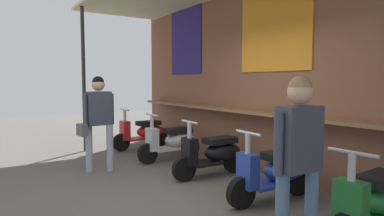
{
  "coord_description": "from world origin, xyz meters",
  "views": [
    {
      "loc": [
        3.68,
        -2.22,
        1.59
      ],
      "look_at": [
        -1.76,
        1.36,
        1.07
      ],
      "focal_mm": 30.71,
      "sensor_mm": 36.0,
      "label": 1
    }
  ],
  "objects_px": {
    "scooter_green": "(375,202)",
    "scooter_black": "(214,153)",
    "shopper_with_handbag": "(98,114)",
    "shopper_browsing": "(299,149)",
    "scooter_red": "(144,132)",
    "scooter_blue": "(276,172)",
    "scooter_silver": "(173,141)"
  },
  "relations": [
    {
      "from": "scooter_green",
      "to": "scooter_blue",
      "type": "bearing_deg",
      "value": -93.15
    },
    {
      "from": "shopper_with_handbag",
      "to": "shopper_browsing",
      "type": "height_order",
      "value": "shopper_with_handbag"
    },
    {
      "from": "scooter_green",
      "to": "scooter_black",
      "type": "bearing_deg",
      "value": -93.15
    },
    {
      "from": "scooter_blue",
      "to": "shopper_with_handbag",
      "type": "height_order",
      "value": "shopper_with_handbag"
    },
    {
      "from": "scooter_blue",
      "to": "shopper_browsing",
      "type": "relative_size",
      "value": 0.86
    },
    {
      "from": "scooter_red",
      "to": "scooter_silver",
      "type": "bearing_deg",
      "value": 89.18
    },
    {
      "from": "scooter_black",
      "to": "scooter_green",
      "type": "relative_size",
      "value": 1.0
    },
    {
      "from": "scooter_silver",
      "to": "scooter_green",
      "type": "height_order",
      "value": "same"
    },
    {
      "from": "scooter_black",
      "to": "shopper_browsing",
      "type": "height_order",
      "value": "shopper_browsing"
    },
    {
      "from": "scooter_silver",
      "to": "shopper_browsing",
      "type": "bearing_deg",
      "value": 74.54
    },
    {
      "from": "scooter_blue",
      "to": "scooter_green",
      "type": "bearing_deg",
      "value": 93.57
    },
    {
      "from": "scooter_black",
      "to": "shopper_browsing",
      "type": "bearing_deg",
      "value": 71.31
    },
    {
      "from": "scooter_red",
      "to": "shopper_browsing",
      "type": "xyz_separation_m",
      "value": [
        5.24,
        -0.96,
        0.62
      ]
    },
    {
      "from": "scooter_green",
      "to": "shopper_browsing",
      "type": "relative_size",
      "value": 0.86
    },
    {
      "from": "scooter_silver",
      "to": "shopper_with_handbag",
      "type": "relative_size",
      "value": 0.83
    },
    {
      "from": "scooter_black",
      "to": "shopper_browsing",
      "type": "xyz_separation_m",
      "value": [
        2.48,
        -0.96,
        0.62
      ]
    },
    {
      "from": "scooter_black",
      "to": "scooter_green",
      "type": "bearing_deg",
      "value": 92.52
    },
    {
      "from": "scooter_red",
      "to": "shopper_with_handbag",
      "type": "distance_m",
      "value": 2.18
    },
    {
      "from": "scooter_red",
      "to": "scooter_black",
      "type": "xyz_separation_m",
      "value": [
        2.76,
        -0.0,
        0.0
      ]
    },
    {
      "from": "scooter_black",
      "to": "scooter_green",
      "type": "distance_m",
      "value": 2.66
    },
    {
      "from": "scooter_blue",
      "to": "scooter_green",
      "type": "xyz_separation_m",
      "value": [
        1.3,
        0.0,
        0.0
      ]
    },
    {
      "from": "shopper_browsing",
      "to": "scooter_red",
      "type": "bearing_deg",
      "value": -7.07
    },
    {
      "from": "scooter_red",
      "to": "scooter_silver",
      "type": "relative_size",
      "value": 1.0
    },
    {
      "from": "scooter_black",
      "to": "shopper_with_handbag",
      "type": "distance_m",
      "value": 2.14
    },
    {
      "from": "shopper_browsing",
      "to": "shopper_with_handbag",
      "type": "bearing_deg",
      "value": 11.8
    },
    {
      "from": "scooter_silver",
      "to": "scooter_blue",
      "type": "xyz_separation_m",
      "value": [
        2.73,
        -0.0,
        0.0
      ]
    },
    {
      "from": "scooter_black",
      "to": "scooter_blue",
      "type": "bearing_deg",
      "value": 92.52
    },
    {
      "from": "scooter_silver",
      "to": "shopper_browsing",
      "type": "xyz_separation_m",
      "value": [
        3.85,
        -0.96,
        0.62
      ]
    },
    {
      "from": "scooter_red",
      "to": "scooter_silver",
      "type": "xyz_separation_m",
      "value": [
        1.39,
        -0.0,
        0.0
      ]
    },
    {
      "from": "scooter_red",
      "to": "scooter_blue",
      "type": "height_order",
      "value": "same"
    },
    {
      "from": "shopper_with_handbag",
      "to": "scooter_blue",
      "type": "bearing_deg",
      "value": 21.86
    },
    {
      "from": "shopper_with_handbag",
      "to": "shopper_browsing",
      "type": "distance_m",
      "value": 3.87
    }
  ]
}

